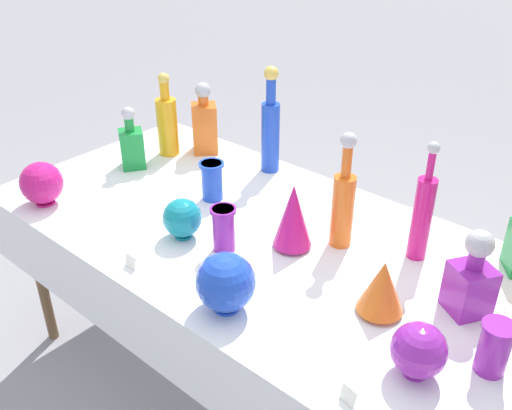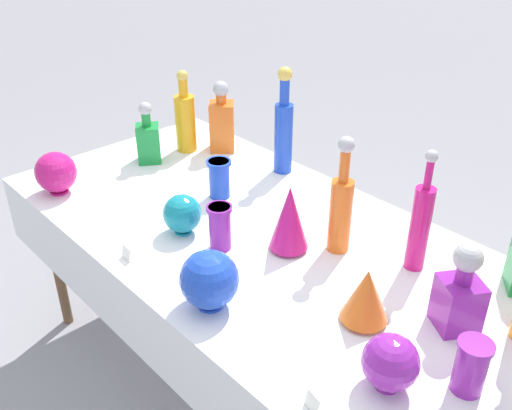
% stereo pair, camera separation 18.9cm
% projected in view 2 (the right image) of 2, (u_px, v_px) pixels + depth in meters
% --- Properties ---
extents(ground_plane, '(40.00, 40.00, 0.00)m').
position_uv_depth(ground_plane, '(256.00, 384.00, 2.36)').
color(ground_plane, gray).
extents(display_table, '(1.97, 0.99, 0.76)m').
position_uv_depth(display_table, '(249.00, 246.00, 1.99)').
color(display_table, white).
rests_on(display_table, ground).
extents(tall_bottle_0, '(0.06, 0.06, 0.40)m').
position_uv_depth(tall_bottle_0, '(420.00, 224.00, 1.72)').
color(tall_bottle_0, '#C61972').
rests_on(tall_bottle_0, display_table).
extents(tall_bottle_1, '(0.07, 0.07, 0.40)m').
position_uv_depth(tall_bottle_1, '(341.00, 207.00, 1.81)').
color(tall_bottle_1, orange).
rests_on(tall_bottle_1, display_table).
extents(tall_bottle_3, '(0.07, 0.07, 0.44)m').
position_uv_depth(tall_bottle_3, '(284.00, 129.00, 2.29)').
color(tall_bottle_3, blue).
rests_on(tall_bottle_3, display_table).
extents(tall_bottle_4, '(0.09, 0.09, 0.36)m').
position_uv_depth(tall_bottle_4, '(185.00, 119.00, 2.50)').
color(tall_bottle_4, orange).
rests_on(tall_bottle_4, display_table).
extents(square_decanter_1, '(0.13, 0.13, 0.27)m').
position_uv_depth(square_decanter_1, '(148.00, 139.00, 2.42)').
color(square_decanter_1, '#198C38').
rests_on(square_decanter_1, display_table).
extents(square_decanter_2, '(0.15, 0.15, 0.32)m').
position_uv_depth(square_decanter_2, '(222.00, 122.00, 2.51)').
color(square_decanter_2, orange).
rests_on(square_decanter_2, display_table).
extents(square_decanter_3, '(0.15, 0.15, 0.26)m').
position_uv_depth(square_decanter_3, '(460.00, 294.00, 1.51)').
color(square_decanter_3, purple).
rests_on(square_decanter_3, display_table).
extents(slender_vase_0, '(0.10, 0.10, 0.15)m').
position_uv_depth(slender_vase_0, '(219.00, 177.00, 2.15)').
color(slender_vase_0, blue).
rests_on(slender_vase_0, display_table).
extents(slender_vase_1, '(0.08, 0.08, 0.14)m').
position_uv_depth(slender_vase_1, '(471.00, 365.00, 1.33)').
color(slender_vase_1, purple).
rests_on(slender_vase_1, display_table).
extents(slender_vase_2, '(0.09, 0.09, 0.16)m').
position_uv_depth(slender_vase_2, '(220.00, 225.00, 1.85)').
color(slender_vase_2, purple).
rests_on(slender_vase_2, display_table).
extents(fluted_vase_0, '(0.13, 0.13, 0.23)m').
position_uv_depth(fluted_vase_0, '(289.00, 218.00, 1.82)').
color(fluted_vase_0, '#C61972').
rests_on(fluted_vase_0, display_table).
extents(fluted_vase_1, '(0.13, 0.13, 0.17)m').
position_uv_depth(fluted_vase_1, '(366.00, 295.00, 1.53)').
color(fluted_vase_1, orange).
rests_on(fluted_vase_1, display_table).
extents(round_bowl_0, '(0.17, 0.17, 0.18)m').
position_uv_depth(round_bowl_0, '(209.00, 280.00, 1.59)').
color(round_bowl_0, blue).
rests_on(round_bowl_0, display_table).
extents(round_bowl_1, '(0.13, 0.13, 0.14)m').
position_uv_depth(round_bowl_1, '(182.00, 214.00, 1.94)').
color(round_bowl_1, teal).
rests_on(round_bowl_1, display_table).
extents(round_bowl_2, '(0.14, 0.14, 0.15)m').
position_uv_depth(round_bowl_2, '(390.00, 362.00, 1.34)').
color(round_bowl_2, purple).
rests_on(round_bowl_2, display_table).
extents(round_bowl_3, '(0.16, 0.16, 0.17)m').
position_uv_depth(round_bowl_3, '(56.00, 172.00, 2.18)').
color(round_bowl_3, '#C61972').
rests_on(round_bowl_3, display_table).
extents(price_tag_left, '(0.05, 0.02, 0.04)m').
position_uv_depth(price_tag_left, '(313.00, 402.00, 1.31)').
color(price_tag_left, white).
rests_on(price_tag_left, display_table).
extents(price_tag_center, '(0.05, 0.02, 0.04)m').
position_uv_depth(price_tag_center, '(127.00, 253.00, 1.82)').
color(price_tag_center, white).
rests_on(price_tag_center, display_table).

